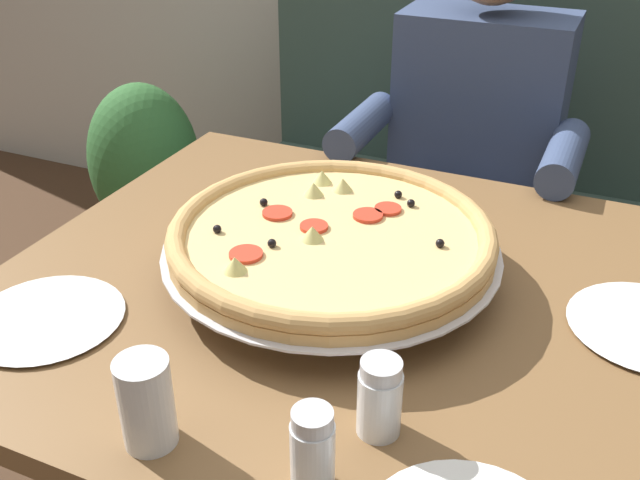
# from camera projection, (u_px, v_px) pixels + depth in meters

# --- Properties ---
(booth_bench) EXTENTS (1.43, 0.78, 1.13)m
(booth_bench) POSITION_uv_depth(u_px,v_px,m) (476.00, 219.00, 2.11)
(booth_bench) COLOR #384C42
(booth_bench) RESTS_ON ground_plane
(dining_table) EXTENTS (1.18, 0.99, 0.74)m
(dining_table) POSITION_uv_depth(u_px,v_px,m) (359.00, 331.00, 1.21)
(dining_table) COLOR brown
(dining_table) RESTS_ON ground_plane
(diner_main) EXTENTS (0.54, 0.64, 1.27)m
(diner_main) POSITION_uv_depth(u_px,v_px,m) (466.00, 153.00, 1.74)
(diner_main) COLOR #2D3342
(diner_main) RESTS_ON ground_plane
(pizza) EXTENTS (0.55, 0.55, 0.11)m
(pizza) POSITION_uv_depth(u_px,v_px,m) (331.00, 237.00, 1.17)
(pizza) COLOR silver
(pizza) RESTS_ON dining_table
(shaker_pepper_flakes) EXTENTS (0.05, 0.05, 0.11)m
(shaker_pepper_flakes) POSITION_uv_depth(u_px,v_px,m) (313.00, 456.00, 0.80)
(shaker_pepper_flakes) COLOR white
(shaker_pepper_flakes) RESTS_ON dining_table
(shaker_parmesan) EXTENTS (0.06, 0.06, 0.11)m
(shaker_parmesan) POSITION_uv_depth(u_px,v_px,m) (379.00, 402.00, 0.87)
(shaker_parmesan) COLOR white
(shaker_parmesan) RESTS_ON dining_table
(plate_near_right) EXTENTS (0.23, 0.23, 0.02)m
(plate_near_right) POSITION_uv_depth(u_px,v_px,m) (45.00, 315.00, 1.09)
(plate_near_right) COLOR white
(plate_near_right) RESTS_ON dining_table
(drinking_glass) EXTENTS (0.07, 0.07, 0.12)m
(drinking_glass) POSITION_uv_depth(u_px,v_px,m) (147.00, 407.00, 0.86)
(drinking_glass) COLOR silver
(drinking_glass) RESTS_ON dining_table
(potted_plant) EXTENTS (0.36, 0.36, 0.70)m
(potted_plant) POSITION_uv_depth(u_px,v_px,m) (147.00, 176.00, 2.39)
(potted_plant) COLOR brown
(potted_plant) RESTS_ON ground_plane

